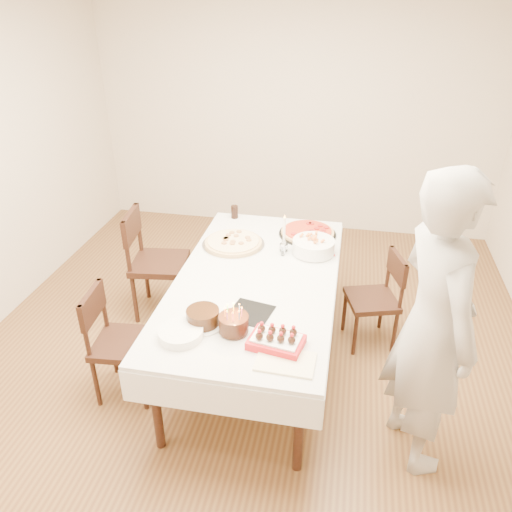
% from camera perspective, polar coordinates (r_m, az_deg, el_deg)
% --- Properties ---
extents(floor, '(5.00, 5.00, 0.00)m').
position_cam_1_polar(floor, '(4.08, -0.57, -11.21)').
color(floor, brown).
rests_on(floor, ground).
extents(wall_back, '(4.50, 0.04, 2.70)m').
position_cam_1_polar(wall_back, '(5.73, 4.60, 16.00)').
color(wall_back, beige).
rests_on(wall_back, floor).
extents(dining_table, '(1.74, 2.39, 0.75)m').
position_cam_1_polar(dining_table, '(3.80, 0.00, -7.37)').
color(dining_table, silver).
rests_on(dining_table, floor).
extents(chair_right_savory, '(0.51, 0.51, 0.80)m').
position_cam_1_polar(chair_right_savory, '(4.09, 13.08, -4.91)').
color(chair_right_savory, black).
rests_on(chair_right_savory, floor).
extents(chair_left_savory, '(0.56, 0.56, 0.97)m').
position_cam_1_polar(chair_left_savory, '(4.39, -10.96, -0.82)').
color(chair_left_savory, black).
rests_on(chair_left_savory, floor).
extents(chair_left_dessert, '(0.47, 0.47, 0.84)m').
position_cam_1_polar(chair_left_dessert, '(3.63, -14.86, -9.65)').
color(chair_left_dessert, black).
rests_on(chair_left_dessert, floor).
extents(person, '(0.67, 0.80, 1.88)m').
position_cam_1_polar(person, '(2.97, 19.55, -7.63)').
color(person, '#AEA9A4').
rests_on(person, floor).
extents(pizza_white, '(0.65, 0.65, 0.04)m').
position_cam_1_polar(pizza_white, '(4.04, -2.61, 1.54)').
color(pizza_white, beige).
rests_on(pizza_white, dining_table).
extents(pizza_pepperoni, '(0.49, 0.49, 0.04)m').
position_cam_1_polar(pizza_pepperoni, '(4.22, 5.91, 2.73)').
color(pizza_pepperoni, red).
rests_on(pizza_pepperoni, dining_table).
extents(red_placemat, '(0.30, 0.30, 0.01)m').
position_cam_1_polar(red_placemat, '(4.01, 7.02, 0.81)').
color(red_placemat, '#B21E1E').
rests_on(red_placemat, dining_table).
extents(pasta_bowl, '(0.39, 0.39, 0.11)m').
position_cam_1_polar(pasta_bowl, '(3.92, 6.59, 1.11)').
color(pasta_bowl, white).
rests_on(pasta_bowl, dining_table).
extents(taper_candle, '(0.07, 0.07, 0.31)m').
position_cam_1_polar(taper_candle, '(3.89, 3.24, 2.65)').
color(taper_candle, white).
rests_on(taper_candle, dining_table).
extents(shaker_pair, '(0.10, 0.10, 0.10)m').
position_cam_1_polar(shaker_pair, '(3.87, 3.09, 0.74)').
color(shaker_pair, white).
rests_on(shaker_pair, dining_table).
extents(cola_glass, '(0.07, 0.07, 0.12)m').
position_cam_1_polar(cola_glass, '(4.50, -2.47, 5.06)').
color(cola_glass, black).
rests_on(cola_glass, dining_table).
extents(layer_cake, '(0.33, 0.33, 0.11)m').
position_cam_1_polar(layer_cake, '(3.13, -6.08, -6.98)').
color(layer_cake, black).
rests_on(layer_cake, dining_table).
extents(cake_board, '(0.31, 0.31, 0.01)m').
position_cam_1_polar(cake_board, '(3.24, -0.66, -6.54)').
color(cake_board, black).
rests_on(cake_board, dining_table).
extents(birthday_cake, '(0.23, 0.23, 0.17)m').
position_cam_1_polar(birthday_cake, '(3.02, -2.59, -7.21)').
color(birthday_cake, '#3A1B10').
rests_on(birthday_cake, dining_table).
extents(strawberry_box, '(0.35, 0.26, 0.08)m').
position_cam_1_polar(strawberry_box, '(2.95, 2.32, -9.64)').
color(strawberry_box, '#B01419').
rests_on(strawberry_box, dining_table).
extents(box_lid, '(0.34, 0.23, 0.03)m').
position_cam_1_polar(box_lid, '(2.87, 3.38, -12.05)').
color(box_lid, beige).
rests_on(box_lid, dining_table).
extents(plate_stack, '(0.34, 0.34, 0.06)m').
position_cam_1_polar(plate_stack, '(3.06, -8.60, -8.72)').
color(plate_stack, white).
rests_on(plate_stack, dining_table).
extents(china_plate, '(0.26, 0.26, 0.01)m').
position_cam_1_polar(china_plate, '(3.13, -7.77, -8.20)').
color(china_plate, white).
rests_on(china_plate, dining_table).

